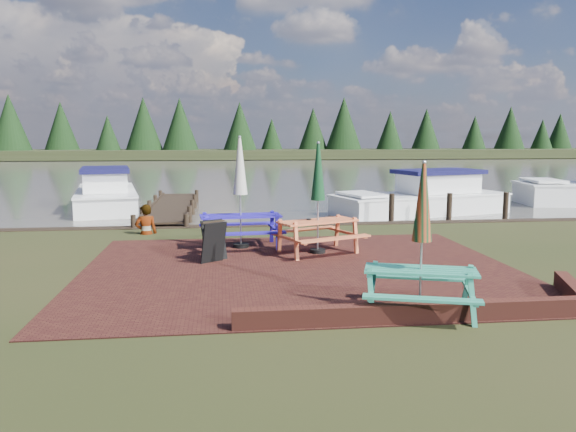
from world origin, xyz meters
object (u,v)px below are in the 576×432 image
(picnic_table_red, at_px, (318,215))
(jetty, at_px, (172,207))
(picnic_table_teal, at_px, (421,262))
(chalkboard, at_px, (214,241))
(boat_near, at_px, (424,200))
(person, at_px, (145,205))
(boat_jetty, at_px, (106,196))
(picnic_table_blue, at_px, (240,210))

(picnic_table_red, xyz_separation_m, jetty, (-4.16, 8.70, -0.81))
(picnic_table_teal, height_order, jetty, picnic_table_teal)
(chalkboard, relative_size, boat_near, 0.13)
(picnic_table_teal, distance_m, person, 9.55)
(boat_near, bearing_deg, jetty, 68.10)
(boat_near, xyz_separation_m, person, (-9.91, -4.51, 0.49))
(picnic_table_red, xyz_separation_m, person, (-4.42, 3.22, -0.07))
(chalkboard, xyz_separation_m, boat_jetty, (-4.48, 11.18, -0.10))
(picnic_table_red, distance_m, boat_jetty, 12.62)
(picnic_table_blue, xyz_separation_m, jetty, (-2.36, 7.83, -0.85))
(boat_jetty, xyz_separation_m, boat_near, (12.42, -2.79, -0.02))
(picnic_table_blue, bearing_deg, jetty, 102.18)
(chalkboard, height_order, boat_near, boat_near)
(picnic_table_teal, bearing_deg, boat_jetty, 134.42)
(picnic_table_red, height_order, person, picnic_table_red)
(picnic_table_blue, xyz_separation_m, chalkboard, (-0.65, -1.53, -0.49))
(jetty, xyz_separation_m, boat_jetty, (-2.77, 1.83, 0.26))
(boat_near, bearing_deg, person, 98.31)
(boat_near, bearing_deg, picnic_table_red, 128.47)
(chalkboard, xyz_separation_m, boat_near, (7.94, 8.39, -0.11))
(boat_jetty, relative_size, boat_near, 0.95)
(picnic_table_red, height_order, jetty, picnic_table_red)
(jetty, height_order, boat_near, boat_near)
(chalkboard, distance_m, person, 4.37)
(chalkboard, xyz_separation_m, jetty, (-1.71, 9.36, -0.36))
(picnic_table_blue, relative_size, chalkboard, 3.01)
(picnic_table_teal, xyz_separation_m, boat_near, (4.70, 12.51, -0.47))
(jetty, bearing_deg, boat_near, -5.73)
(boat_jetty, bearing_deg, boat_near, -23.41)
(boat_jetty, distance_m, boat_near, 12.73)
(boat_jetty, bearing_deg, picnic_table_teal, -73.95)
(picnic_table_blue, xyz_separation_m, person, (-2.62, 2.35, -0.12))
(person, bearing_deg, picnic_table_blue, 127.09)
(jetty, bearing_deg, picnic_table_red, -64.47)
(picnic_table_teal, xyz_separation_m, chalkboard, (-3.24, 4.12, -0.36))
(boat_near, relative_size, person, 4.28)
(chalkboard, relative_size, jetty, 0.10)
(chalkboard, bearing_deg, boat_near, 12.58)
(chalkboard, height_order, jetty, chalkboard)
(picnic_table_blue, distance_m, boat_jetty, 10.95)
(picnic_table_red, bearing_deg, chalkboard, 172.79)
(chalkboard, xyz_separation_m, person, (-1.97, 3.88, 0.38))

